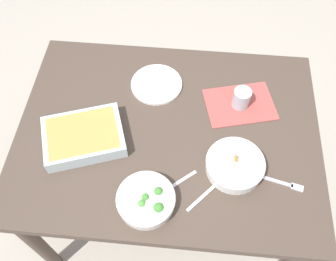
# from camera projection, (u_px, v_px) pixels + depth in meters

# --- Properties ---
(ground_plane) EXTENTS (6.00, 6.00, 0.00)m
(ground_plane) POSITION_uv_depth(u_px,v_px,m) (168.00, 201.00, 2.10)
(ground_plane) COLOR #B2A899
(dining_table) EXTENTS (1.20, 0.90, 0.74)m
(dining_table) POSITION_uv_depth(u_px,v_px,m) (168.00, 142.00, 1.55)
(dining_table) COLOR #4C3D33
(dining_table) RESTS_ON ground_plane
(placemat) EXTENTS (0.32, 0.26, 0.00)m
(placemat) POSITION_uv_depth(u_px,v_px,m) (240.00, 104.00, 1.54)
(placemat) COLOR #B24C47
(placemat) RESTS_ON dining_table
(stew_bowl) EXTENTS (0.22, 0.22, 0.06)m
(stew_bowl) POSITION_uv_depth(u_px,v_px,m) (235.00, 165.00, 1.36)
(stew_bowl) COLOR white
(stew_bowl) RESTS_ON dining_table
(broccoli_bowl) EXTENTS (0.21, 0.21, 0.07)m
(broccoli_bowl) POSITION_uv_depth(u_px,v_px,m) (146.00, 200.00, 1.29)
(broccoli_bowl) COLOR white
(broccoli_bowl) RESTS_ON dining_table
(baking_dish) EXTENTS (0.36, 0.31, 0.06)m
(baking_dish) POSITION_uv_depth(u_px,v_px,m) (84.00, 136.00, 1.42)
(baking_dish) COLOR silver
(baking_dish) RESTS_ON dining_table
(drink_cup) EXTENTS (0.07, 0.07, 0.08)m
(drink_cup) POSITION_uv_depth(u_px,v_px,m) (241.00, 99.00, 1.51)
(drink_cup) COLOR #B2BCC6
(drink_cup) RESTS_ON dining_table
(side_plate) EXTENTS (0.22, 0.22, 0.01)m
(side_plate) POSITION_uv_depth(u_px,v_px,m) (157.00, 84.00, 1.59)
(side_plate) COLOR white
(side_plate) RESTS_ON dining_table
(spoon_by_stew) EXTENTS (0.13, 0.14, 0.01)m
(spoon_by_stew) POSITION_uv_depth(u_px,v_px,m) (210.00, 190.00, 1.33)
(spoon_by_stew) COLOR silver
(spoon_by_stew) RESTS_ON dining_table
(spoon_by_broccoli) EXTENTS (0.15, 0.13, 0.01)m
(spoon_by_broccoli) POSITION_uv_depth(u_px,v_px,m) (171.00, 187.00, 1.34)
(spoon_by_broccoli) COLOR silver
(spoon_by_broccoli) RESTS_ON dining_table
(fork_on_table) EXTENTS (0.18, 0.06, 0.01)m
(fork_on_table) POSITION_uv_depth(u_px,v_px,m) (283.00, 183.00, 1.35)
(fork_on_table) COLOR silver
(fork_on_table) RESTS_ON dining_table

